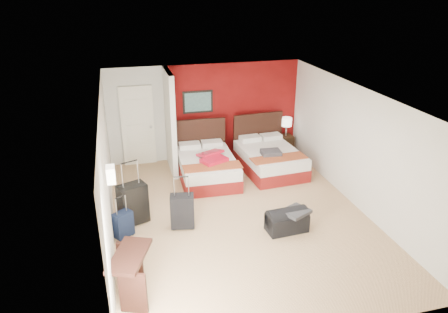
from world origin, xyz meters
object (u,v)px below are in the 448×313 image
object	(u,v)px
suitcase_charcoal	(182,212)
duffel_bag	(287,222)
bed_left	(207,168)
table_lamp	(286,127)
bed_right	(270,160)
nightstand	(285,144)
suitcase_navy	(123,226)
red_suitcase_open	(212,157)
desk	(131,275)
suitcase_black	(133,205)

from	to	relation	value
suitcase_charcoal	duffel_bag	world-z (taller)	suitcase_charcoal
bed_left	duffel_bag	xyz separation A→B (m)	(0.98, -2.59, -0.08)
table_lamp	suitcase_charcoal	size ratio (longest dim) A/B	0.76
bed_right	nightstand	xyz separation A→B (m)	(0.82, 1.00, -0.03)
suitcase_navy	suitcase_charcoal	bearing A→B (deg)	-32.82
nightstand	red_suitcase_open	bearing A→B (deg)	-159.64
red_suitcase_open	suitcase_navy	xyz separation A→B (m)	(-2.14, -1.93, -0.36)
duffel_bag	desk	distance (m)	3.15
bed_right	red_suitcase_open	distance (m)	1.56
suitcase_charcoal	suitcase_navy	size ratio (longest dim) A/B	1.36
suitcase_charcoal	duffel_bag	size ratio (longest dim) A/B	0.86
suitcase_navy	suitcase_black	bearing A→B (deg)	28.80
bed_right	suitcase_black	xyz separation A→B (m)	(-3.44, -1.66, 0.12)
bed_right	duffel_bag	bearing A→B (deg)	-107.38
suitcase_charcoal	suitcase_navy	distance (m)	1.12
nightstand	suitcase_black	xyz separation A→B (m)	(-4.25, -2.67, 0.15)
bed_right	suitcase_charcoal	world-z (taller)	suitcase_charcoal
bed_right	suitcase_charcoal	distance (m)	3.27
table_lamp	desk	bearing A→B (deg)	-132.75
bed_left	suitcase_navy	bearing A→B (deg)	-133.23
nightstand	suitcase_navy	size ratio (longest dim) A/B	1.04
nightstand	suitcase_navy	world-z (taller)	nightstand
table_lamp	suitcase_charcoal	xyz separation A→B (m)	(-3.35, -3.07, -0.43)
bed_right	desk	bearing A→B (deg)	-137.60
table_lamp	suitcase_black	distance (m)	5.03
bed_left	duffel_bag	bearing A→B (deg)	-67.44
desk	nightstand	bearing A→B (deg)	68.54
red_suitcase_open	bed_right	bearing A→B (deg)	-17.22
red_suitcase_open	desk	xyz separation A→B (m)	(-2.07, -3.57, -0.23)
suitcase_navy	duffel_bag	distance (m)	3.07
desk	suitcase_navy	bearing A→B (deg)	113.81
red_suitcase_open	desk	size ratio (longest dim) A/B	0.89
suitcase_charcoal	suitcase_navy	xyz separation A→B (m)	(-1.12, -0.05, -0.09)
bed_left	suitcase_navy	world-z (taller)	bed_left
bed_right	table_lamp	bearing A→B (deg)	46.99
red_suitcase_open	duffel_bag	xyz separation A→B (m)	(0.88, -2.49, -0.41)
red_suitcase_open	suitcase_black	bearing A→B (deg)	-166.50
desk	suitcase_charcoal	bearing A→B (deg)	79.56
suitcase_black	duffel_bag	size ratio (longest dim) A/B	1.04
nightstand	duffel_bag	xyz separation A→B (m)	(-1.45, -3.68, -0.06)
bed_left	table_lamp	world-z (taller)	table_lamp
bed_left	suitcase_navy	distance (m)	2.88
bed_left	red_suitcase_open	bearing A→B (deg)	-43.14
red_suitcase_open	suitcase_charcoal	size ratio (longest dim) A/B	1.20
bed_left	suitcase_charcoal	size ratio (longest dim) A/B	2.80
bed_right	desk	distance (m)	5.19
red_suitcase_open	duffel_bag	bearing A→B (deg)	-94.65
bed_left	desk	size ratio (longest dim) A/B	2.08
bed_right	suitcase_navy	size ratio (longest dim) A/B	3.83
bed_right	table_lamp	xyz separation A→B (m)	(0.82, 1.00, 0.48)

